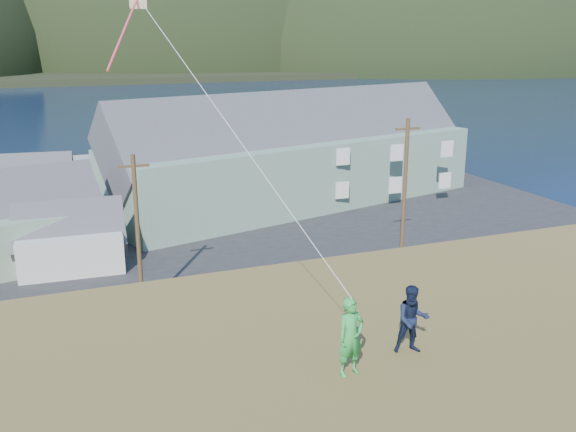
# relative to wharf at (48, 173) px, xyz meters

# --- Properties ---
(ground) EXTENTS (900.00, 900.00, 0.00)m
(ground) POSITION_rel_wharf_xyz_m (6.00, -40.00, -0.45)
(ground) COLOR #0A1638
(ground) RESTS_ON ground
(grass_strip) EXTENTS (110.00, 8.00, 0.10)m
(grass_strip) POSITION_rel_wharf_xyz_m (6.00, -42.00, -0.40)
(grass_strip) COLOR #4C3D19
(grass_strip) RESTS_ON ground
(waterfront_lot) EXTENTS (72.00, 36.00, 0.12)m
(waterfront_lot) POSITION_rel_wharf_xyz_m (6.00, -23.00, -0.39)
(waterfront_lot) COLOR #28282B
(waterfront_lot) RESTS_ON ground
(wharf) EXTENTS (26.00, 14.00, 0.90)m
(wharf) POSITION_rel_wharf_xyz_m (0.00, 0.00, 0.00)
(wharf) COLOR gray
(wharf) RESTS_ON ground
(far_shore) EXTENTS (900.00, 320.00, 2.00)m
(far_shore) POSITION_rel_wharf_xyz_m (6.00, 290.00, 0.55)
(far_shore) COLOR black
(far_shore) RESTS_ON ground
(far_hills) EXTENTS (760.00, 265.00, 143.00)m
(far_hills) POSITION_rel_wharf_xyz_m (41.59, 239.38, 1.55)
(far_hills) COLOR black
(far_hills) RESTS_ON ground
(lodge) EXTENTS (35.12, 17.61, 11.91)m
(lodge) POSITION_rel_wharf_xyz_m (20.32, -19.96, 4.13)
(lodge) COLOR slate
(lodge) RESTS_ON waterfront_lot
(shed_palegreen_near) EXTENTS (11.46, 8.61, 7.49)m
(shed_palegreen_near) POSITION_rel_wharf_xyz_m (-2.28, -27.81, 2.36)
(shed_palegreen_near) COLOR slate
(shed_palegreen_near) RESTS_ON waterfront_lot
(shed_white) EXTENTS (6.93, 4.78, 5.33)m
(shed_white) POSITION_rel_wharf_xyz_m (0.69, -30.19, 1.62)
(shed_white) COLOR silver
(shed_white) RESTS_ON waterfront_lot
(shed_palegreen_far) EXTENTS (10.22, 6.60, 6.47)m
(shed_palegreen_far) POSITION_rel_wharf_xyz_m (-3.01, -16.82, 2.04)
(shed_palegreen_far) COLOR slate
(shed_palegreen_far) RESTS_ON waterfront_lot
(utility_poles) EXTENTS (28.99, 0.24, 9.58)m
(utility_poles) POSITION_rel_wharf_xyz_m (5.49, -38.50, 4.10)
(utility_poles) COLOR #47331E
(utility_poles) RESTS_ON waterfront_lot
(parked_cars) EXTENTS (23.43, 13.79, 1.57)m
(parked_cars) POSITION_rel_wharf_xyz_m (-2.87, -18.91, 0.41)
(parked_cars) COLOR navy
(parked_cars) RESTS_ON waterfront_lot
(kite_flyer_green) EXTENTS (0.71, 0.54, 1.78)m
(kite_flyer_green) POSITION_rel_wharf_xyz_m (5.35, -59.68, 7.64)
(kite_flyer_green) COLOR green
(kite_flyer_green) RESTS_ON hillside
(kite_flyer_navy) EXTENTS (0.95, 0.83, 1.64)m
(kite_flyer_navy) POSITION_rel_wharf_xyz_m (7.15, -59.28, 7.57)
(kite_flyer_navy) COLOR #121B34
(kite_flyer_navy) RESTS_ON hillside
(kite_rig) EXTENTS (2.14, 3.84, 10.09)m
(kite_rig) POSITION_rel_wharf_xyz_m (2.30, -52.78, 14.67)
(kite_rig) COLOR #FDF9C1
(kite_rig) RESTS_ON ground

